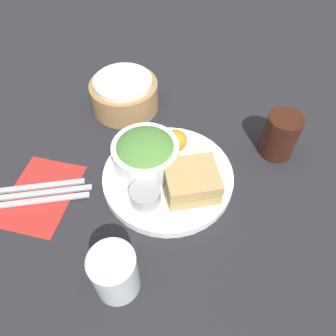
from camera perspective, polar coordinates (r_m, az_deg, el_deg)
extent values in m
plane|color=#232328|center=(0.70, 0.00, -2.04)|extent=(4.00, 4.00, 0.00)
cylinder|color=white|center=(0.69, 0.00, -1.54)|extent=(0.27, 0.27, 0.02)
cube|color=tan|center=(0.65, 4.07, -3.10)|extent=(0.13, 0.12, 0.02)
cube|color=#6BB24C|center=(0.64, 4.14, -2.32)|extent=(0.12, 0.12, 0.01)
cube|color=tan|center=(0.63, 4.22, -1.51)|extent=(0.13, 0.12, 0.02)
cylinder|color=white|center=(0.68, -3.91, 2.26)|extent=(0.14, 0.14, 0.05)
ellipsoid|color=#4C8438|center=(0.67, -3.99, 3.15)|extent=(0.13, 0.13, 0.06)
cylinder|color=#99999E|center=(0.63, -3.97, -4.70)|extent=(0.06, 0.06, 0.03)
sphere|color=orange|center=(0.71, 1.55, 4.76)|extent=(0.05, 0.05, 0.05)
cylinder|color=#38190F|center=(0.75, 18.98, 5.41)|extent=(0.07, 0.07, 0.10)
cylinder|color=#997547|center=(0.84, -7.55, 12.37)|extent=(0.17, 0.17, 0.07)
cylinder|color=white|center=(0.81, -7.86, 14.64)|extent=(0.14, 0.14, 0.01)
cube|color=#B22823|center=(0.72, -21.29, -4.32)|extent=(0.13, 0.18, 0.00)
cube|color=#B2B2B7|center=(0.71, -21.51, -5.31)|extent=(0.19, 0.09, 0.01)
cube|color=#B2B2B7|center=(0.72, -21.39, -4.12)|extent=(0.20, 0.09, 0.01)
cube|color=#B2B2B7|center=(0.73, -21.27, -2.96)|extent=(0.17, 0.08, 0.01)
cylinder|color=silver|center=(0.55, -9.23, -17.61)|extent=(0.08, 0.08, 0.10)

